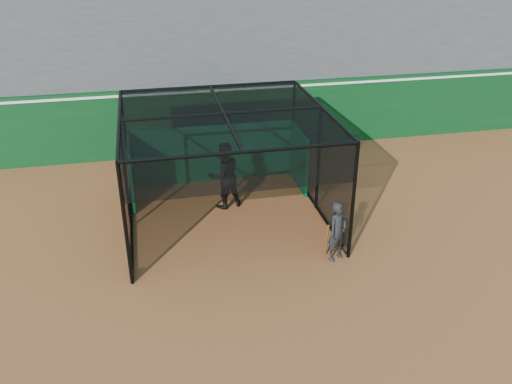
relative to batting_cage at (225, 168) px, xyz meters
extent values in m
plane|color=brown|center=(-0.05, -3.34, -1.56)|extent=(120.00, 120.00, 0.00)
cube|color=#0A3A17|center=(-0.05, 5.16, -0.31)|extent=(50.00, 0.45, 2.50)
cube|color=white|center=(-0.05, 5.16, 0.79)|extent=(50.00, 0.50, 0.08)
cube|color=#4C4C4F|center=(-0.05, 9.04, 2.31)|extent=(50.00, 7.85, 7.75)
cube|color=#074A2B|center=(0.00, 2.58, -0.61)|extent=(5.31, 0.10, 1.90)
cylinder|color=black|center=(-2.72, -2.53, -1.45)|extent=(0.08, 0.22, 0.22)
cylinder|color=black|center=(2.72, -2.53, -1.45)|extent=(0.08, 0.22, 0.22)
cylinder|color=black|center=(-2.72, 2.50, -1.45)|extent=(0.08, 0.22, 0.22)
cylinder|color=black|center=(2.72, 2.50, -1.45)|extent=(0.08, 0.22, 0.22)
imported|color=black|center=(0.06, 0.67, -0.55)|extent=(1.16, 1.01, 2.03)
imported|color=black|center=(2.37, -2.73, -0.77)|extent=(0.69, 0.62, 1.59)
cylinder|color=#593819|center=(2.12, -2.68, -1.01)|extent=(0.16, 0.39, 1.03)
camera|label=1|loc=(-2.03, -13.64, 6.15)|focal=38.00mm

